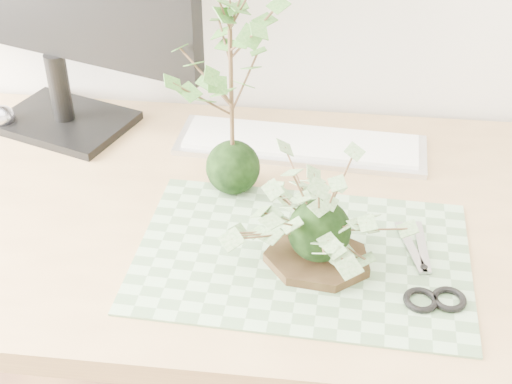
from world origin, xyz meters
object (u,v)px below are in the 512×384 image
Objects in this scene: desk at (285,252)px; maple_kokedama at (230,43)px; ivy_kokedama at (321,206)px; keyboard at (301,144)px.

maple_kokedama is (-0.10, 0.05, 0.36)m from desk.
desk is at bearing 114.29° from ivy_kokedama.
keyboard is (0.11, 0.15, -0.26)m from maple_kokedama.
keyboard reaches higher than desk.
ivy_kokedama reaches higher than keyboard.
ivy_kokedama is at bearing -78.46° from keyboard.
keyboard is (-0.05, 0.33, -0.10)m from ivy_kokedama.
maple_kokedama reaches higher than keyboard.
ivy_kokedama is 0.60× the size of keyboard.
ivy_kokedama is at bearing -49.59° from maple_kokedama.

